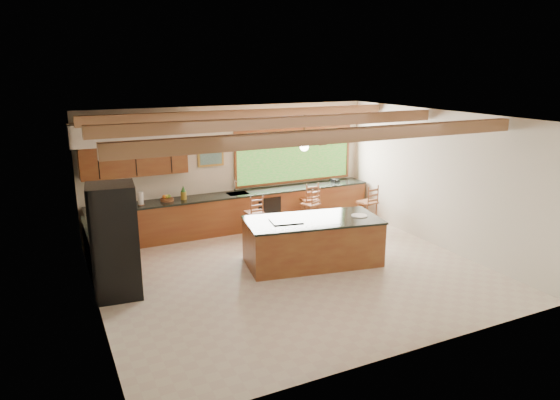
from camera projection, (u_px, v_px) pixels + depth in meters
name	position (u px, v px, depth m)	size (l,w,h in m)	color
ground	(292.00, 271.00, 9.77)	(7.20, 7.20, 0.00)	beige
room_shell	(270.00, 155.00, 9.70)	(7.27, 6.54, 3.02)	beige
counter_run	(211.00, 220.00, 11.50)	(7.12, 3.10, 1.25)	brown
island	(313.00, 241.00, 10.08)	(2.86, 1.71, 0.96)	brown
refrigerator	(115.00, 241.00, 8.51)	(0.85, 0.83, 2.00)	black
bar_stool_a	(255.00, 213.00, 11.49)	(0.39, 0.39, 1.04)	brown
bar_stool_b	(312.00, 205.00, 12.14)	(0.49, 0.49, 1.06)	brown
bar_stool_c	(310.00, 200.00, 12.40)	(0.42, 0.42, 1.13)	brown
bar_stool_d	(369.00, 203.00, 12.15)	(0.46, 0.46, 1.12)	brown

